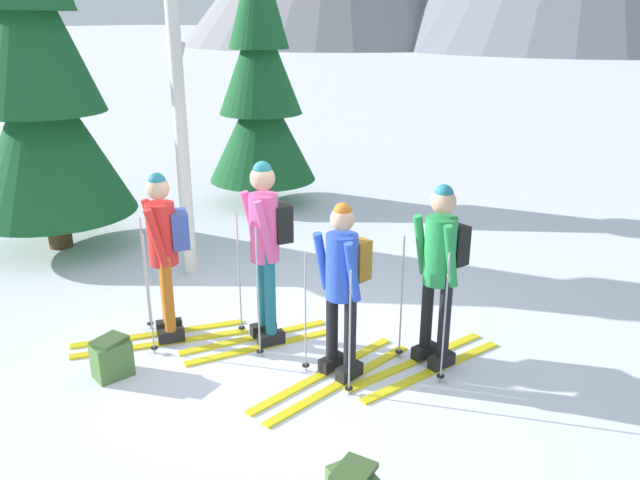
{
  "coord_description": "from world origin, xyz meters",
  "views": [
    {
      "loc": [
        2.88,
        -4.49,
        3.09
      ],
      "look_at": [
        -0.0,
        0.47,
        1.05
      ],
      "focal_mm": 35.31,
      "sensor_mm": 36.0,
      "label": 1
    }
  ],
  "objects_px": {
    "skier_in_green": "(440,267)",
    "backpack_on_snow_beside": "(112,358)",
    "skier_in_red": "(164,249)",
    "skier_in_pink": "(266,242)",
    "pine_tree_near": "(260,86)",
    "skier_in_blue": "(342,283)",
    "birch_tree_tall": "(179,108)",
    "pine_tree_mid": "(36,69)"
  },
  "relations": [
    {
      "from": "birch_tree_tall",
      "to": "skier_in_red",
      "type": "bearing_deg",
      "value": -55.49
    },
    {
      "from": "pine_tree_near",
      "to": "pine_tree_mid",
      "type": "bearing_deg",
      "value": -109.83
    },
    {
      "from": "pine_tree_mid",
      "to": "pine_tree_near",
      "type": "bearing_deg",
      "value": 70.17
    },
    {
      "from": "skier_in_green",
      "to": "backpack_on_snow_beside",
      "type": "distance_m",
      "value": 3.07
    },
    {
      "from": "skier_in_pink",
      "to": "birch_tree_tall",
      "type": "distance_m",
      "value": 2.33
    },
    {
      "from": "skier_in_red",
      "to": "skier_in_green",
      "type": "xyz_separation_m",
      "value": [
        2.49,
        0.87,
        0.01
      ]
    },
    {
      "from": "pine_tree_mid",
      "to": "backpack_on_snow_beside",
      "type": "xyz_separation_m",
      "value": [
        3.29,
        -2.06,
        -2.26
      ]
    },
    {
      "from": "pine_tree_near",
      "to": "skier_in_green",
      "type": "bearing_deg",
      "value": -39.11
    },
    {
      "from": "skier_in_blue",
      "to": "birch_tree_tall",
      "type": "xyz_separation_m",
      "value": [
        -2.8,
        1.15,
        1.19
      ]
    },
    {
      "from": "skier_in_blue",
      "to": "skier_in_green",
      "type": "height_order",
      "value": "skier_in_green"
    },
    {
      "from": "skier_in_red",
      "to": "skier_in_blue",
      "type": "height_order",
      "value": "skier_in_red"
    },
    {
      "from": "skier_in_red",
      "to": "pine_tree_mid",
      "type": "relative_size",
      "value": 0.32
    },
    {
      "from": "pine_tree_near",
      "to": "pine_tree_mid",
      "type": "xyz_separation_m",
      "value": [
        -1.2,
        -3.31,
        0.44
      ]
    },
    {
      "from": "skier_in_pink",
      "to": "backpack_on_snow_beside",
      "type": "xyz_separation_m",
      "value": [
        -0.85,
        -1.26,
        -0.88
      ]
    },
    {
      "from": "birch_tree_tall",
      "to": "backpack_on_snow_beside",
      "type": "relative_size",
      "value": 10.71
    },
    {
      "from": "skier_in_red",
      "to": "backpack_on_snow_beside",
      "type": "height_order",
      "value": "skier_in_red"
    },
    {
      "from": "skier_in_red",
      "to": "pine_tree_mid",
      "type": "height_order",
      "value": "pine_tree_mid"
    },
    {
      "from": "skier_in_pink",
      "to": "birch_tree_tall",
      "type": "height_order",
      "value": "birch_tree_tall"
    },
    {
      "from": "skier_in_green",
      "to": "pine_tree_mid",
      "type": "relative_size",
      "value": 0.33
    },
    {
      "from": "pine_tree_near",
      "to": "birch_tree_tall",
      "type": "relative_size",
      "value": 1.08
    },
    {
      "from": "skier_in_green",
      "to": "pine_tree_near",
      "type": "height_order",
      "value": "pine_tree_near"
    },
    {
      "from": "skier_in_red",
      "to": "pine_tree_near",
      "type": "distance_m",
      "value": 5.11
    },
    {
      "from": "skier_in_blue",
      "to": "pine_tree_mid",
      "type": "bearing_deg",
      "value": 168.97
    },
    {
      "from": "skier_in_green",
      "to": "backpack_on_snow_beside",
      "type": "bearing_deg",
      "value": -145.44
    },
    {
      "from": "skier_in_blue",
      "to": "pine_tree_mid",
      "type": "distance_m",
      "value": 5.39
    },
    {
      "from": "skier_in_green",
      "to": "pine_tree_mid",
      "type": "distance_m",
      "value": 5.93
    },
    {
      "from": "skier_in_green",
      "to": "pine_tree_near",
      "type": "relative_size",
      "value": 0.4
    },
    {
      "from": "skier_in_red",
      "to": "skier_in_blue",
      "type": "relative_size",
      "value": 0.95
    },
    {
      "from": "pine_tree_near",
      "to": "skier_in_blue",
      "type": "bearing_deg",
      "value": -47.97
    },
    {
      "from": "birch_tree_tall",
      "to": "backpack_on_snow_beside",
      "type": "height_order",
      "value": "birch_tree_tall"
    },
    {
      "from": "skier_in_pink",
      "to": "birch_tree_tall",
      "type": "bearing_deg",
      "value": 152.6
    },
    {
      "from": "pine_tree_mid",
      "to": "backpack_on_snow_beside",
      "type": "distance_m",
      "value": 4.49
    },
    {
      "from": "skier_in_green",
      "to": "pine_tree_mid",
      "type": "height_order",
      "value": "pine_tree_mid"
    },
    {
      "from": "skier_in_green",
      "to": "backpack_on_snow_beside",
      "type": "relative_size",
      "value": 4.57
    },
    {
      "from": "birch_tree_tall",
      "to": "pine_tree_near",
      "type": "bearing_deg",
      "value": 108.93
    },
    {
      "from": "skier_in_red",
      "to": "skier_in_pink",
      "type": "distance_m",
      "value": 1.0
    },
    {
      "from": "skier_in_red",
      "to": "pine_tree_mid",
      "type": "xyz_separation_m",
      "value": [
        -3.24,
        1.25,
        1.48
      ]
    },
    {
      "from": "backpack_on_snow_beside",
      "to": "skier_in_pink",
      "type": "bearing_deg",
      "value": 56.12
    },
    {
      "from": "skier_in_pink",
      "to": "skier_in_blue",
      "type": "height_order",
      "value": "skier_in_pink"
    },
    {
      "from": "skier_in_green",
      "to": "pine_tree_near",
      "type": "distance_m",
      "value": 5.94
    },
    {
      "from": "skier_in_blue",
      "to": "backpack_on_snow_beside",
      "type": "distance_m",
      "value": 2.2
    },
    {
      "from": "birch_tree_tall",
      "to": "backpack_on_snow_beside",
      "type": "xyz_separation_m",
      "value": [
        1.01,
        -2.22,
        -1.91
      ]
    }
  ]
}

